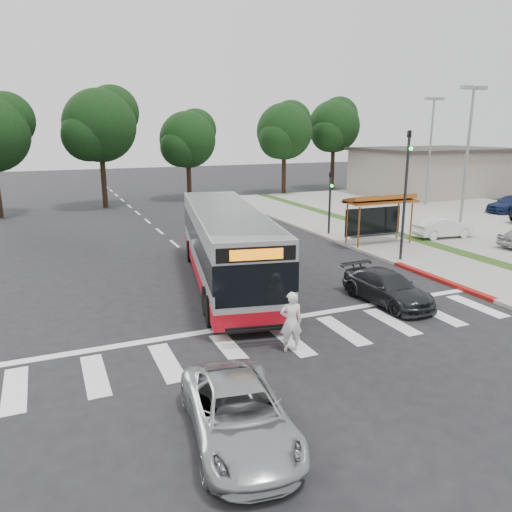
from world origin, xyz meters
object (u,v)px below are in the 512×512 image
dark_sedan (387,288)px  silver_suv_south (239,414)px  transit_bus (227,247)px  pedestrian (291,322)px

dark_sedan → silver_suv_south: silver_suv_south is taller
dark_sedan → silver_suv_south: size_ratio=0.94×
transit_bus → dark_sedan: 6.93m
transit_bus → silver_suv_south: bearing=-97.2°
pedestrian → silver_suv_south: bearing=64.0°
dark_sedan → silver_suv_south: bearing=-149.1°
transit_bus → silver_suv_south: (-3.65, -10.84, -1.00)m
dark_sedan → transit_bus: bearing=130.7°
transit_bus → dark_sedan: (4.84, -4.86, -1.01)m
transit_bus → pedestrian: size_ratio=6.65×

